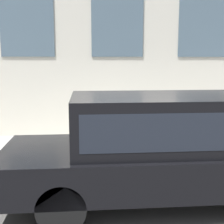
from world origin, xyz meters
The scene contains 5 objects.
ground_plane centered at (0.00, 0.00, 0.00)m, with size 80.00×80.00×0.00m, color #514F4C.
sidewalk centered at (1.49, 0.00, 0.08)m, with size 2.98×60.00×0.17m.
fire_hydrant centered at (0.56, -0.02, 0.54)m, with size 0.29×0.41×0.73m.
person centered at (0.69, 0.73, 1.01)m, with size 0.34×0.23×1.41m.
parked_truck_black_near centered at (-1.19, -0.40, 1.02)m, with size 1.92×5.20×1.78m.
Camera 1 is at (-6.06, 0.93, 2.33)m, focal length 50.00 mm.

